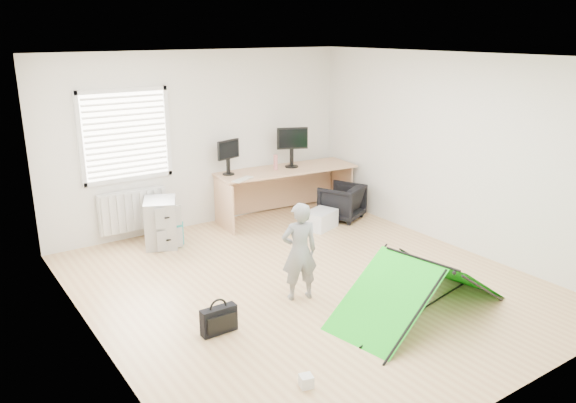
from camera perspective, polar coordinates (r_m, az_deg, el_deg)
ground at (r=6.96m, az=1.88°, el=-8.30°), size 5.50×5.50×0.00m
back_wall at (r=8.81m, az=-8.72°, el=6.21°), size 5.00×0.02×2.70m
window at (r=8.30m, az=-16.17°, el=6.47°), size 1.20×0.06×1.20m
radiator at (r=8.52m, az=-15.47°, el=-0.85°), size 1.00×0.12×0.60m
desk at (r=9.29m, az=-0.22°, el=0.95°), size 2.41×0.97×0.80m
filing_cabinet at (r=8.24m, az=-12.78°, el=-2.08°), size 0.63×0.71×0.68m
monitor_left at (r=8.81m, az=-6.10°, el=4.01°), size 0.44×0.20×0.41m
monitor_right at (r=9.25m, az=0.37°, el=4.98°), size 0.51×0.31×0.48m
keyboard at (r=8.53m, az=-4.62°, el=2.26°), size 0.41×0.28×0.02m
thermos at (r=9.11m, az=-1.27°, el=4.01°), size 0.08×0.08×0.24m
office_chair at (r=9.20m, az=5.49°, el=-0.03°), size 0.82×0.83×0.57m
person at (r=6.37m, az=1.17°, el=-5.10°), size 0.48×0.39×1.16m
kite at (r=6.31m, az=13.25°, el=-8.39°), size 2.19×1.26×0.64m
storage_crate at (r=8.77m, az=3.31°, el=-1.84°), size 0.60×0.51×0.28m
tote_bag at (r=8.18m, az=-11.59°, el=-3.36°), size 0.32×0.23×0.35m
laptop_bag at (r=5.89m, az=-7.04°, el=-11.87°), size 0.38×0.12×0.29m
white_box at (r=5.12m, az=1.86°, el=-17.77°), size 0.14×0.14×0.11m
duffel_bag at (r=6.88m, az=10.61°, el=-7.80°), size 0.61×0.40×0.25m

